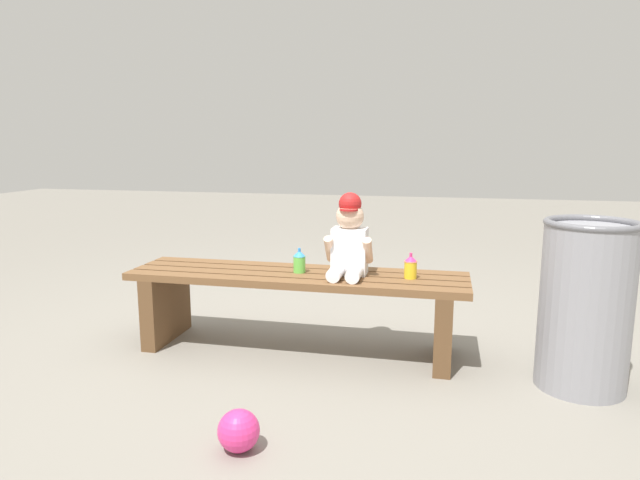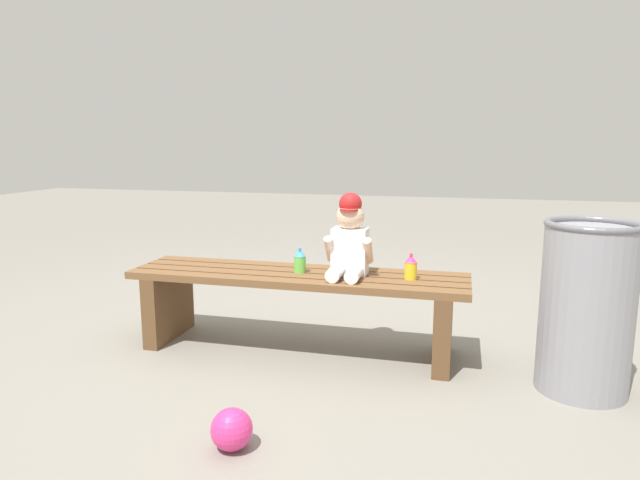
{
  "view_description": "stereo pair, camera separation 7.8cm",
  "coord_description": "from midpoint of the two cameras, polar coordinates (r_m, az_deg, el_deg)",
  "views": [
    {
      "loc": [
        0.7,
        -2.6,
        1.06
      ],
      "look_at": [
        0.13,
        -0.05,
        0.59
      ],
      "focal_mm": 31.03,
      "sensor_mm": 36.0,
      "label": 1
    },
    {
      "loc": [
        0.78,
        -2.58,
        1.06
      ],
      "look_at": [
        0.13,
        -0.05,
        0.59
      ],
      "focal_mm": 31.03,
      "sensor_mm": 36.0,
      "label": 2
    }
  ],
  "objects": [
    {
      "name": "park_bench",
      "position": [
        2.8,
        -3.21,
        -5.84
      ],
      "size": [
        1.69,
        0.41,
        0.41
      ],
      "color": "brown",
      "rests_on": "ground_plane"
    },
    {
      "name": "sippy_cup_left",
      "position": [
        2.76,
        -2.95,
        -2.18
      ],
      "size": [
        0.06,
        0.06,
        0.12
      ],
      "color": "#66CC4C",
      "rests_on": "park_bench"
    },
    {
      "name": "sippy_cup_right",
      "position": [
        2.67,
        8.5,
        -2.71
      ],
      "size": [
        0.06,
        0.06,
        0.12
      ],
      "color": "yellow",
      "rests_on": "park_bench"
    },
    {
      "name": "child_figure",
      "position": [
        2.69,
        2.2,
        0.06
      ],
      "size": [
        0.23,
        0.27,
        0.4
      ],
      "color": "white",
      "rests_on": "park_bench"
    },
    {
      "name": "toy_ball",
      "position": [
        2.03,
        -9.54,
        -18.83
      ],
      "size": [
        0.15,
        0.15,
        0.15
      ],
      "primitive_type": "sphere",
      "color": "#E5337F",
      "rests_on": "ground_plane"
    },
    {
      "name": "trash_bin",
      "position": [
        2.6,
        24.93,
        -6.06
      ],
      "size": [
        0.38,
        0.38,
        0.73
      ],
      "color": "gray",
      "rests_on": "ground_plane"
    },
    {
      "name": "ground_plane",
      "position": [
        2.89,
        -3.15,
        -11.2
      ],
      "size": [
        16.0,
        16.0,
        0.0
      ],
      "primitive_type": "plane",
      "color": "gray"
    }
  ]
}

